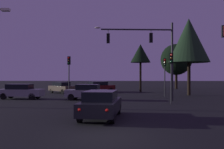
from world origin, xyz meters
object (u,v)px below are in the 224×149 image
car_far_lane (99,87)px  tree_left_far (176,60)px  traffic_light_corner_right (69,68)px  car_parked_lot (62,87)px  traffic_light_corner_left (171,68)px  car_nearside_lane (101,104)px  traffic_signal_mast_arm (150,47)px  tree_behind_sign (189,41)px  traffic_light_median (165,69)px  car_crossing_right (21,91)px  tree_center_horizon (140,54)px  car_crossing_left (87,92)px

car_far_lane → tree_left_far: 17.20m
traffic_light_corner_right → car_parked_lot: 7.35m
traffic_light_corner_left → car_nearside_lane: (-5.37, -7.21, -2.24)m
car_parked_lot → car_far_lane: bearing=24.6°
traffic_light_corner_right → car_parked_lot: (-2.36, 6.54, -2.37)m
traffic_signal_mast_arm → tree_behind_sign: bearing=51.3°
car_nearside_lane → tree_left_far: size_ratio=0.58×
traffic_light_median → car_crossing_right: 15.72m
car_far_lane → tree_left_far: size_ratio=0.58×
car_far_lane → tree_left_far: tree_left_far is taller
traffic_light_corner_left → tree_behind_sign: (4.02, 9.17, 3.60)m
traffic_signal_mast_arm → traffic_light_corner_right: traffic_signal_mast_arm is taller
car_parked_lot → traffic_light_corner_right: bearing=-70.2°
car_far_lane → car_parked_lot: 5.33m
car_parked_lot → tree_left_far: bearing=33.5°
car_far_lane → car_nearside_lane: bearing=-84.7°
car_parked_lot → tree_center_horizon: 12.13m
traffic_signal_mast_arm → tree_left_far: (7.45, 22.09, 0.30)m
car_parked_lot → tree_behind_sign: 17.58m
traffic_light_corner_left → tree_behind_sign: tree_behind_sign is taller
traffic_light_median → tree_center_horizon: size_ratio=0.63×
traffic_light_median → car_far_lane: (-8.17, 7.31, -2.28)m
traffic_light_corner_left → traffic_light_median: 7.28m
traffic_light_corner_right → car_nearside_lane: traffic_light_corner_right is taller
traffic_light_median → car_crossing_left: 9.61m
traffic_light_median → car_parked_lot: traffic_light_median is taller
traffic_signal_mast_arm → car_far_lane: bearing=115.7°
car_crossing_left → car_far_lane: size_ratio=0.87×
car_crossing_left → tree_left_far: (13.52, 21.34, 4.55)m
car_parked_lot → tree_behind_sign: (16.28, -3.16, 5.84)m
traffic_signal_mast_arm → tree_left_far: 23.31m
traffic_signal_mast_arm → car_crossing_left: traffic_signal_mast_arm is taller
car_nearside_lane → traffic_light_median: bearing=67.0°
traffic_signal_mast_arm → car_far_lane: 14.26m
traffic_light_median → tree_center_horizon: bearing=105.9°
car_far_lane → car_crossing_right: bearing=-123.0°
traffic_light_corner_right → car_crossing_right: 5.47m
car_nearside_lane → car_far_lane: bearing=95.3°
car_crossing_left → car_nearside_lane: bearing=-77.9°
car_crossing_right → tree_behind_sign: size_ratio=0.48×
tree_left_far → traffic_light_corner_left: bearing=-103.7°
traffic_light_corner_right → tree_behind_sign: bearing=13.6°
car_nearside_lane → tree_behind_sign: (9.39, 16.38, 5.84)m
traffic_light_corner_left → car_crossing_left: 8.45m
tree_behind_sign → traffic_light_median: bearing=-149.3°
traffic_light_corner_left → car_crossing_left: traffic_light_corner_left is taller
traffic_signal_mast_arm → car_far_lane: traffic_signal_mast_arm is taller
tree_center_horizon → traffic_light_corner_left: bearing=-84.7°
car_nearside_lane → car_crossing_right: same height
tree_left_far → car_parked_lot: bearing=-146.5°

